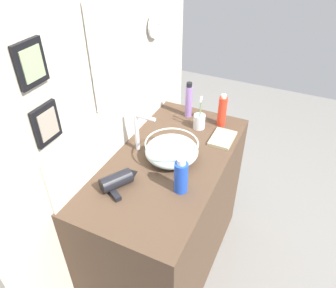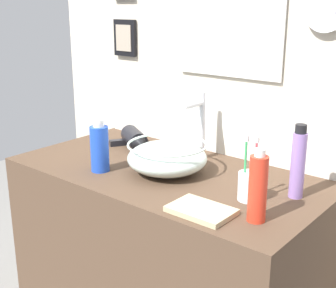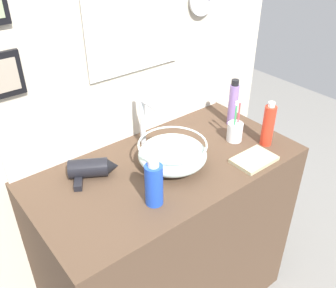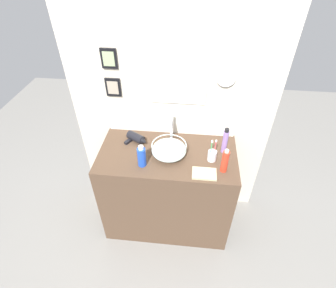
{
  "view_description": "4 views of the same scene",
  "coord_description": "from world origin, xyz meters",
  "px_view_note": "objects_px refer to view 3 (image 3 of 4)",
  "views": [
    {
      "loc": [
        -1.23,
        -0.58,
        2.02
      ],
      "look_at": [
        0.0,
        0.0,
        1.01
      ],
      "focal_mm": 35.0,
      "sensor_mm": 36.0,
      "label": 1
    },
    {
      "loc": [
        1.01,
        -1.21,
        1.49
      ],
      "look_at": [
        0.0,
        0.0,
        1.01
      ],
      "focal_mm": 50.0,
      "sensor_mm": 36.0,
      "label": 2
    },
    {
      "loc": [
        -0.78,
        -0.99,
        1.83
      ],
      "look_at": [
        0.0,
        0.0,
        1.01
      ],
      "focal_mm": 40.0,
      "sensor_mm": 36.0,
      "label": 3
    },
    {
      "loc": [
        0.17,
        -1.6,
        2.36
      ],
      "look_at": [
        0.0,
        0.0,
        1.01
      ],
      "focal_mm": 28.0,
      "sensor_mm": 36.0,
      "label": 4
    }
  ],
  "objects_px": {
    "faucet": "(144,116)",
    "hair_drier": "(92,169)",
    "glass_bowl_sink": "(172,154)",
    "spray_bottle": "(233,103)",
    "soap_dispenser": "(154,184)",
    "hand_towel": "(254,160)",
    "shampoo_bottle": "(268,125)",
    "toothbrush_cup": "(235,131)"
  },
  "relations": [
    {
      "from": "glass_bowl_sink",
      "to": "spray_bottle",
      "type": "relative_size",
      "value": 1.21
    },
    {
      "from": "glass_bowl_sink",
      "to": "soap_dispenser",
      "type": "bearing_deg",
      "value": -144.92
    },
    {
      "from": "toothbrush_cup",
      "to": "soap_dispenser",
      "type": "xyz_separation_m",
      "value": [
        -0.54,
        -0.11,
        0.04
      ]
    },
    {
      "from": "toothbrush_cup",
      "to": "soap_dispenser",
      "type": "distance_m",
      "value": 0.56
    },
    {
      "from": "glass_bowl_sink",
      "to": "hair_drier",
      "type": "height_order",
      "value": "glass_bowl_sink"
    },
    {
      "from": "soap_dispenser",
      "to": "glass_bowl_sink",
      "type": "bearing_deg",
      "value": 35.08
    },
    {
      "from": "shampoo_bottle",
      "to": "soap_dispenser",
      "type": "distance_m",
      "value": 0.63
    },
    {
      "from": "glass_bowl_sink",
      "to": "hair_drier",
      "type": "bearing_deg",
      "value": 154.33
    },
    {
      "from": "hair_drier",
      "to": "spray_bottle",
      "type": "distance_m",
      "value": 0.75
    },
    {
      "from": "faucet",
      "to": "toothbrush_cup",
      "type": "bearing_deg",
      "value": -32.17
    },
    {
      "from": "hair_drier",
      "to": "spray_bottle",
      "type": "height_order",
      "value": "spray_bottle"
    },
    {
      "from": "toothbrush_cup",
      "to": "hand_towel",
      "type": "relative_size",
      "value": 1.12
    },
    {
      "from": "hair_drier",
      "to": "toothbrush_cup",
      "type": "relative_size",
      "value": 1.04
    },
    {
      "from": "soap_dispenser",
      "to": "spray_bottle",
      "type": "bearing_deg",
      "value": 19.46
    },
    {
      "from": "shampoo_bottle",
      "to": "hand_towel",
      "type": "relative_size",
      "value": 1.14
    },
    {
      "from": "shampoo_bottle",
      "to": "soap_dispenser",
      "type": "bearing_deg",
      "value": -179.69
    },
    {
      "from": "hand_towel",
      "to": "glass_bowl_sink",
      "type": "bearing_deg",
      "value": 146.19
    },
    {
      "from": "shampoo_bottle",
      "to": "hand_towel",
      "type": "bearing_deg",
      "value": -158.35
    },
    {
      "from": "glass_bowl_sink",
      "to": "hand_towel",
      "type": "distance_m",
      "value": 0.35
    },
    {
      "from": "glass_bowl_sink",
      "to": "shampoo_bottle",
      "type": "xyz_separation_m",
      "value": [
        0.43,
        -0.13,
        0.04
      ]
    },
    {
      "from": "faucet",
      "to": "hand_towel",
      "type": "xyz_separation_m",
      "value": [
        0.29,
        -0.39,
        -0.14
      ]
    },
    {
      "from": "glass_bowl_sink",
      "to": "soap_dispenser",
      "type": "height_order",
      "value": "soap_dispenser"
    },
    {
      "from": "glass_bowl_sink",
      "to": "hand_towel",
      "type": "height_order",
      "value": "glass_bowl_sink"
    },
    {
      "from": "faucet",
      "to": "soap_dispenser",
      "type": "distance_m",
      "value": 0.39
    },
    {
      "from": "soap_dispenser",
      "to": "hand_towel",
      "type": "distance_m",
      "value": 0.49
    },
    {
      "from": "glass_bowl_sink",
      "to": "hair_drier",
      "type": "xyz_separation_m",
      "value": [
        -0.29,
        0.14,
        -0.02
      ]
    },
    {
      "from": "hair_drier",
      "to": "shampoo_bottle",
      "type": "bearing_deg",
      "value": -20.81
    },
    {
      "from": "faucet",
      "to": "shampoo_bottle",
      "type": "distance_m",
      "value": 0.55
    },
    {
      "from": "hair_drier",
      "to": "spray_bottle",
      "type": "relative_size",
      "value": 0.91
    },
    {
      "from": "glass_bowl_sink",
      "to": "hand_towel",
      "type": "relative_size",
      "value": 1.55
    },
    {
      "from": "faucet",
      "to": "spray_bottle",
      "type": "bearing_deg",
      "value": -13.21
    },
    {
      "from": "spray_bottle",
      "to": "hand_towel",
      "type": "height_order",
      "value": "spray_bottle"
    },
    {
      "from": "shampoo_bottle",
      "to": "hand_towel",
      "type": "height_order",
      "value": "shampoo_bottle"
    },
    {
      "from": "faucet",
      "to": "hair_drier",
      "type": "height_order",
      "value": "faucet"
    },
    {
      "from": "faucet",
      "to": "hand_towel",
      "type": "height_order",
      "value": "faucet"
    },
    {
      "from": "faucet",
      "to": "shampoo_bottle",
      "type": "xyz_separation_m",
      "value": [
        0.43,
        -0.33,
        -0.05
      ]
    },
    {
      "from": "spray_bottle",
      "to": "hand_towel",
      "type": "relative_size",
      "value": 1.27
    },
    {
      "from": "glass_bowl_sink",
      "to": "hand_towel",
      "type": "xyz_separation_m",
      "value": [
        0.29,
        -0.19,
        -0.05
      ]
    },
    {
      "from": "faucet",
      "to": "toothbrush_cup",
      "type": "distance_m",
      "value": 0.42
    },
    {
      "from": "faucet",
      "to": "hair_drier",
      "type": "relative_size",
      "value": 1.23
    },
    {
      "from": "soap_dispenser",
      "to": "hand_towel",
      "type": "relative_size",
      "value": 1.04
    },
    {
      "from": "shampoo_bottle",
      "to": "soap_dispenser",
      "type": "xyz_separation_m",
      "value": [
        -0.63,
        -0.0,
        -0.01
      ]
    }
  ]
}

